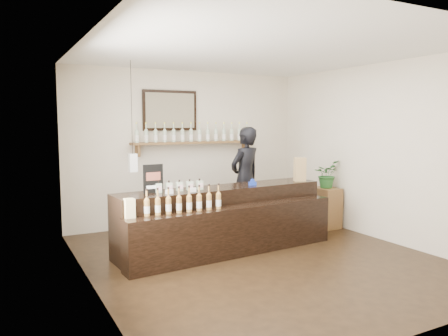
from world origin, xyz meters
name	(u,v)px	position (x,y,z in m)	size (l,w,h in m)	color
ground	(259,258)	(0.00, 0.00, 0.00)	(5.00, 5.00, 0.00)	black
room_shell	(261,135)	(0.00, 0.00, 1.70)	(5.00, 5.00, 5.00)	beige
back_wall_decor	(183,129)	(-0.14, 2.37, 1.75)	(2.66, 0.96, 1.69)	brown
counter	(226,221)	(-0.22, 0.58, 0.43)	(3.31, 1.13, 1.07)	black
promo_sign	(153,179)	(-1.30, 0.65, 1.11)	(0.28, 0.03, 0.39)	black
paper_bag	(300,169)	(1.20, 0.69, 1.11)	(0.21, 0.18, 0.38)	#A5854F
tape_dispenser	(253,183)	(0.27, 0.64, 0.95)	(0.12, 0.06, 0.10)	#1732A5
side_cabinet	(325,208)	(2.00, 0.96, 0.36)	(0.38, 0.51, 0.71)	brown
potted_plant	(326,174)	(2.00, 0.96, 0.96)	(0.44, 0.38, 0.49)	#245A24
shopkeeper	(245,172)	(0.68, 1.55, 1.01)	(0.74, 0.48, 2.03)	black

